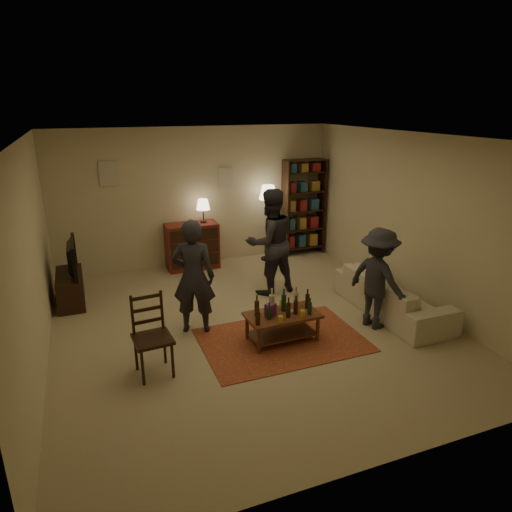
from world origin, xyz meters
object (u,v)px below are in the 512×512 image
dining_chair (151,332)px  bookshelf (304,206)px  coffee_table (282,316)px  sofa (392,295)px  dresser (193,245)px  person_right (270,242)px  floor_lamp (268,197)px  person_left (193,277)px  person_by_sofa (378,279)px  tv_stand (70,281)px

dining_chair → bookshelf: (3.77, 3.49, 0.50)m
coffee_table → bookshelf: bearing=59.2°
sofa → dresser: bearing=37.5°
coffee_table → dresser: (-0.43, 3.30, 0.10)m
person_right → dresser: bearing=-69.3°
floor_lamp → person_left: (-2.16, -2.52, -0.48)m
bookshelf → person_by_sofa: size_ratio=1.36×
dresser → person_by_sofa: 3.88m
dining_chair → bookshelf: size_ratio=0.50×
tv_stand → floor_lamp: floor_lamp is taller
person_left → person_right: size_ratio=0.92×
dining_chair → person_left: person_left is taller
coffee_table → person_left: size_ratio=0.61×
dining_chair → floor_lamp: 4.50m
sofa → tv_stand: bearing=64.7°
bookshelf → sofa: bookshelf is taller
person_by_sofa → coffee_table: bearing=71.0°
dining_chair → dresser: 3.67m
dresser → person_by_sofa: (1.89, -3.38, 0.26)m
floor_lamp → bookshelf: bearing=8.5°
dresser → person_left: (-0.60, -2.58, 0.35)m
tv_stand → person_by_sofa: size_ratio=0.71×
coffee_table → dining_chair: (-1.77, -0.12, 0.16)m
tv_stand → dresser: size_ratio=0.78×
dresser → floor_lamp: bearing=-2.3°
dining_chair → dresser: (1.33, 3.42, -0.06)m
dresser → bookshelf: 2.50m
bookshelf → person_right: size_ratio=1.12×
coffee_table → person_right: bearing=72.8°
tv_stand → person_right: 3.32m
tv_stand → person_right: bearing=-13.3°
person_left → person_by_sofa: person_left is taller
bookshelf → floor_lamp: size_ratio=1.30×
coffee_table → bookshelf: bookshelf is taller
coffee_table → person_by_sofa: bearing=-3.2°
person_left → coffee_table: bearing=167.0°
dining_chair → person_by_sofa: person_by_sofa is taller
person_left → dining_chair: bearing=70.8°
bookshelf → person_by_sofa: bookshelf is taller
bookshelf → coffee_table: bearing=-120.8°
sofa → floor_lamp: bearing=15.1°
coffee_table → tv_stand: bearing=138.4°
coffee_table → person_right: (0.51, 1.63, 0.53)m
person_by_sofa → person_left: bearing=56.3°
person_right → person_by_sofa: 1.97m
tv_stand → bookshelf: (4.69, 0.98, 0.65)m
tv_stand → bookshelf: 4.84m
dresser → floor_lamp: size_ratio=0.87×
tv_stand → sofa: 5.14m
bookshelf → person_left: bookshelf is taller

